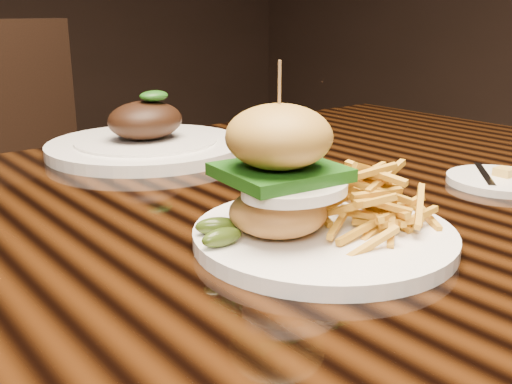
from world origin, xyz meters
TOP-DOWN VIEW (x-y plane):
  - dining_table at (0.00, 0.00)m, footprint 1.60×0.90m
  - burger_plate at (0.07, -0.15)m, footprint 0.26×0.26m
  - side_saucer at (0.40, -0.14)m, footprint 0.14×0.14m
  - ramekin at (0.21, 0.06)m, footprint 0.08×0.08m
  - far_dish at (0.12, 0.31)m, footprint 0.32×0.32m
  - chair_far at (0.11, 0.89)m, footprint 0.59×0.59m

SIDE VIEW (x-z plane):
  - chair_far at x=0.11m, z-range 0.06..1.01m
  - dining_table at x=0.00m, z-range 0.30..1.05m
  - side_saucer at x=0.40m, z-range 0.74..0.77m
  - ramekin at x=0.21m, z-range 0.75..0.78m
  - far_dish at x=0.12m, z-range 0.72..0.82m
  - burger_plate at x=0.07m, z-range 0.71..0.88m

